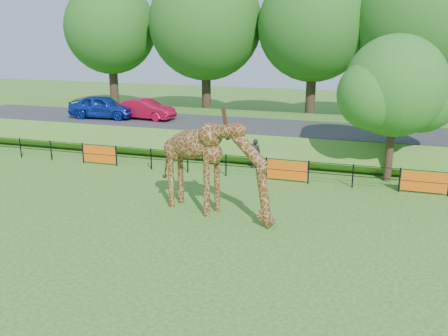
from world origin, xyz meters
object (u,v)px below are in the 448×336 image
at_px(car_red, 145,109).
at_px(tree_east, 397,90).
at_px(visitor, 255,153).
at_px(giraffe, 215,168).
at_px(car_blue, 103,107).

height_order(car_red, tree_east, tree_east).
bearing_deg(visitor, giraffe, 87.66).
distance_m(car_blue, tree_east, 18.10).
bearing_deg(visitor, tree_east, 174.10).
height_order(giraffe, car_blue, giraffe).
bearing_deg(visitor, car_blue, -22.06).
bearing_deg(tree_east, car_blue, 167.67).
distance_m(car_red, tree_east, 15.57).
relative_size(giraffe, car_red, 1.36).
bearing_deg(tree_east, visitor, 177.95).
height_order(giraffe, car_red, giraffe).
bearing_deg(car_blue, tree_east, -106.32).
distance_m(giraffe, visitor, 7.04).
xyz_separation_m(car_blue, tree_east, (17.55, -3.84, 2.13)).
bearing_deg(car_red, car_blue, 104.64).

